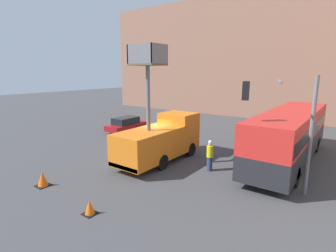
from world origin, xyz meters
TOP-DOWN VIEW (x-y plane):
  - ground_plane at (0.00, 0.00)m, footprint 120.00×120.00m
  - building_backdrop_far at (0.00, 23.37)m, footprint 44.00×10.00m
  - utility_truck at (1.21, -0.73)m, footprint 2.29×6.42m
  - city_bus at (7.91, 3.85)m, footprint 2.59×11.66m
  - traffic_light_pole at (8.52, -0.69)m, footprint 3.13×2.88m
  - road_worker_near_truck at (-0.40, -3.21)m, footprint 0.38×0.38m
  - road_worker_directing at (4.57, -0.39)m, footprint 0.38×0.38m
  - traffic_cone_near_truck at (2.88, -7.56)m, footprint 0.53×0.53m
  - traffic_cone_mid_road at (-1.26, -7.27)m, footprint 0.66×0.66m
  - parked_car_curbside at (-6.69, 4.11)m, footprint 1.72×4.38m

SIDE VIEW (x-z plane):
  - ground_plane at x=0.00m, z-range 0.00..0.00m
  - traffic_cone_near_truck at x=2.88m, z-range -0.02..0.59m
  - traffic_cone_mid_road at x=-1.26m, z-range -0.02..0.73m
  - parked_car_curbside at x=-6.69m, z-range 0.01..1.41m
  - road_worker_directing at x=4.57m, z-range 0.00..1.83m
  - road_worker_near_truck at x=-0.40m, z-range 0.01..1.88m
  - utility_truck at x=1.21m, z-range -2.03..5.15m
  - city_bus at x=7.91m, z-range 0.28..3.58m
  - traffic_light_pole at x=8.52m, z-range 0.98..6.52m
  - building_backdrop_far at x=0.00m, z-range 0.00..15.11m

